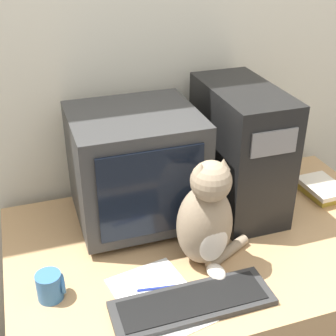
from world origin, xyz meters
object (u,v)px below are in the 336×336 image
(keyboard, at_px, (193,303))
(cat, at_px, (207,219))
(pen, at_px, (160,288))
(crt_monitor, at_px, (136,167))
(book_stack, at_px, (322,188))
(computer_tower, at_px, (239,149))
(mug, at_px, (51,286))

(keyboard, distance_m, cat, 0.24)
(pen, bearing_deg, cat, 23.00)
(crt_monitor, distance_m, keyboard, 0.50)
(book_stack, height_order, pen, book_stack)
(computer_tower, height_order, book_stack, computer_tower)
(computer_tower, relative_size, mug, 5.41)
(crt_monitor, bearing_deg, book_stack, -5.75)
(crt_monitor, xyz_separation_m, keyboard, (0.03, -0.46, -0.20))
(book_stack, xyz_separation_m, pen, (-0.75, -0.30, -0.02))
(keyboard, height_order, mug, mug)
(book_stack, xyz_separation_m, mug, (-1.05, -0.23, 0.02))
(crt_monitor, height_order, keyboard, crt_monitor)
(keyboard, relative_size, mug, 5.46)
(computer_tower, height_order, mug, computer_tower)
(cat, relative_size, book_stack, 1.85)
(keyboard, bearing_deg, mug, 156.88)
(pen, distance_m, mug, 0.31)
(book_stack, distance_m, pen, 0.81)
(crt_monitor, bearing_deg, mug, -137.79)
(book_stack, bearing_deg, computer_tower, 171.85)
(keyboard, relative_size, pen, 3.49)
(crt_monitor, bearing_deg, pen, -95.33)
(pen, xyz_separation_m, mug, (-0.30, 0.07, 0.04))
(computer_tower, relative_size, pen, 3.46)
(computer_tower, distance_m, mug, 0.78)
(crt_monitor, height_order, mug, crt_monitor)
(cat, bearing_deg, computer_tower, 44.70)
(mug, bearing_deg, book_stack, 12.38)
(book_stack, bearing_deg, mug, -167.62)
(cat, bearing_deg, keyboard, -127.22)
(cat, xyz_separation_m, mug, (-0.47, -0.01, -0.12))
(crt_monitor, distance_m, computer_tower, 0.37)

